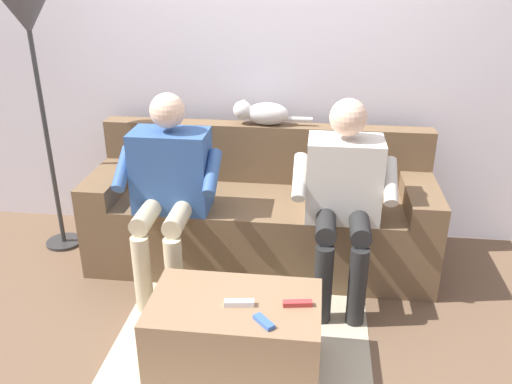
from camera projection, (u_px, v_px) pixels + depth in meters
The scene contains 12 objects.
ground_plane at pixel (246, 323), 2.91m from camera, with size 8.00×8.00×0.00m, color brown.
back_wall at pixel (270, 52), 3.47m from camera, with size 5.21×0.06×2.53m, color silver.
couch at pixel (261, 217), 3.43m from camera, with size 2.13×0.70×0.84m.
coffee_table at pixel (235, 336), 2.51m from camera, with size 0.79×0.47×0.39m.
person_left_seated at pixel (344, 188), 2.95m from camera, with size 0.57×0.56×1.15m.
person_right_seated at pixel (169, 181), 3.05m from camera, with size 0.59×0.56×1.15m.
cat_on_backrest at pixel (262, 113), 3.41m from camera, with size 0.51×0.15×0.16m.
remote_white at pixel (239, 303), 2.40m from camera, with size 0.13×0.04×0.03m, color white.
remote_blue at pixel (264, 322), 2.28m from camera, with size 0.11×0.04×0.02m, color #3860B7.
remote_red at pixel (298, 303), 2.40m from camera, with size 0.13×0.03×0.02m, color #B73333.
floor_rug at pixel (240, 350), 2.71m from camera, with size 1.31×1.58×0.01m, color #B7AD93.
floor_lamp at pixel (31, 43), 3.17m from camera, with size 0.27×0.27×1.62m.
Camera 1 is at (-0.34, 2.95, 1.83)m, focal length 37.53 mm.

